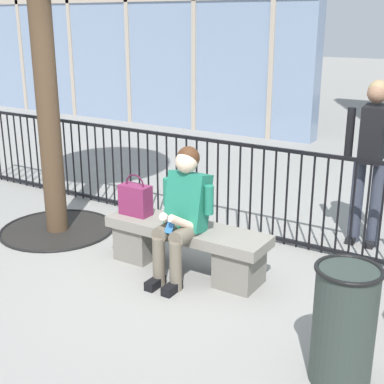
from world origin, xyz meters
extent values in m
plane|color=gray|center=(0.00, 0.00, 0.00)|extent=(60.00, 60.00, 0.00)
cube|color=gray|center=(0.00, 0.00, 0.40)|extent=(1.60, 0.44, 0.10)
cube|color=slate|center=(-0.56, 0.00, 0.17)|extent=(0.36, 0.37, 0.35)
cube|color=slate|center=(0.56, 0.00, 0.17)|extent=(0.36, 0.37, 0.35)
cylinder|color=#6B6051|center=(-0.05, -0.18, 0.47)|extent=(0.15, 0.40, 0.15)
cylinder|color=#6B6051|center=(-0.05, -0.38, 0.23)|extent=(0.11, 0.11, 0.45)
cube|color=black|center=(-0.05, -0.44, 0.04)|extent=(0.09, 0.22, 0.08)
cylinder|color=#6B6051|center=(0.13, -0.18, 0.47)|extent=(0.15, 0.40, 0.15)
cylinder|color=#6B6051|center=(0.13, -0.38, 0.23)|extent=(0.11, 0.11, 0.45)
cube|color=black|center=(0.13, -0.44, 0.04)|extent=(0.09, 0.22, 0.08)
cube|color=#1E7259|center=(0.04, -0.04, 0.71)|extent=(0.36, 0.30, 0.55)
cylinder|color=#1E7259|center=(-0.18, -0.04, 0.76)|extent=(0.08, 0.08, 0.26)
cylinder|color=beige|center=(-0.04, -0.26, 0.59)|extent=(0.16, 0.28, 0.20)
cylinder|color=#1E7259|center=(0.26, -0.04, 0.76)|extent=(0.08, 0.08, 0.26)
cylinder|color=beige|center=(0.12, -0.26, 0.59)|extent=(0.16, 0.28, 0.20)
cube|color=#2D6BB7|center=(0.04, -0.32, 0.57)|extent=(0.07, 0.10, 0.13)
sphere|color=beige|center=(0.04, -0.06, 1.08)|extent=(0.20, 0.20, 0.20)
sphere|color=#472816|center=(0.04, -0.03, 1.11)|extent=(0.20, 0.20, 0.20)
cube|color=#7A234C|center=(-0.58, -0.01, 0.60)|extent=(0.31, 0.16, 0.30)
torus|color=#49152D|center=(-0.58, -0.01, 0.75)|extent=(0.22, 0.02, 0.22)
cylinder|color=#383D4C|center=(1.13, 1.56, 0.45)|extent=(0.13, 0.13, 0.90)
cube|color=black|center=(1.13, 1.52, 0.03)|extent=(0.09, 0.22, 0.06)
cylinder|color=#383D4C|center=(1.33, 1.56, 0.45)|extent=(0.13, 0.13, 0.90)
cube|color=black|center=(1.33, 1.52, 0.03)|extent=(0.09, 0.22, 0.06)
cube|color=black|center=(1.23, 1.56, 1.18)|extent=(0.26, 0.40, 0.56)
cylinder|color=black|center=(1.00, 1.56, 1.16)|extent=(0.08, 0.08, 0.52)
sphere|color=#8E664C|center=(1.23, 1.56, 1.58)|extent=(0.20, 0.20, 0.20)
sphere|color=#997F59|center=(1.23, 1.58, 1.61)|extent=(0.20, 0.20, 0.20)
cylinder|color=black|center=(-3.81, 1.06, 0.52)|extent=(0.02, 0.02, 1.03)
cylinder|color=black|center=(-3.68, 1.06, 0.52)|extent=(0.02, 0.02, 1.03)
cylinder|color=black|center=(-3.54, 1.06, 0.52)|extent=(0.02, 0.02, 1.03)
cylinder|color=black|center=(-3.41, 1.06, 0.52)|extent=(0.02, 0.02, 1.03)
cylinder|color=black|center=(-3.27, 1.06, 0.52)|extent=(0.02, 0.02, 1.03)
cylinder|color=black|center=(-3.13, 1.06, 0.52)|extent=(0.02, 0.02, 1.03)
cylinder|color=black|center=(-3.00, 1.06, 0.52)|extent=(0.02, 0.02, 1.03)
cylinder|color=black|center=(-2.86, 1.06, 0.52)|extent=(0.02, 0.02, 1.03)
cylinder|color=black|center=(-2.72, 1.06, 0.52)|extent=(0.02, 0.02, 1.03)
cylinder|color=black|center=(-2.59, 1.06, 0.52)|extent=(0.02, 0.02, 1.03)
cylinder|color=black|center=(-2.45, 1.06, 0.52)|extent=(0.02, 0.02, 1.03)
cylinder|color=black|center=(-2.32, 1.06, 0.52)|extent=(0.02, 0.02, 1.03)
cylinder|color=black|center=(-2.18, 1.06, 0.52)|extent=(0.02, 0.02, 1.03)
cylinder|color=black|center=(-2.04, 1.06, 0.52)|extent=(0.02, 0.02, 1.03)
cylinder|color=black|center=(-1.91, 1.06, 0.52)|extent=(0.02, 0.02, 1.03)
cylinder|color=black|center=(-1.77, 1.06, 0.52)|extent=(0.02, 0.02, 1.03)
cylinder|color=black|center=(-1.63, 1.06, 0.52)|extent=(0.02, 0.02, 1.03)
cylinder|color=black|center=(-1.50, 1.06, 0.52)|extent=(0.02, 0.02, 1.03)
cylinder|color=black|center=(-1.36, 1.06, 0.52)|extent=(0.02, 0.02, 1.03)
cylinder|color=black|center=(-1.23, 1.06, 0.52)|extent=(0.02, 0.02, 1.03)
cylinder|color=black|center=(-1.09, 1.06, 0.52)|extent=(0.02, 0.02, 1.03)
cylinder|color=black|center=(-0.95, 1.06, 0.52)|extent=(0.02, 0.02, 1.03)
cylinder|color=black|center=(-0.82, 1.06, 0.52)|extent=(0.02, 0.02, 1.03)
cylinder|color=black|center=(-0.68, 1.06, 0.52)|extent=(0.02, 0.02, 1.03)
cylinder|color=black|center=(-0.54, 1.06, 0.52)|extent=(0.02, 0.02, 1.03)
cylinder|color=black|center=(-0.41, 1.06, 0.52)|extent=(0.02, 0.02, 1.03)
cylinder|color=black|center=(-0.27, 1.06, 0.52)|extent=(0.02, 0.02, 1.03)
cylinder|color=black|center=(-0.14, 1.06, 0.52)|extent=(0.02, 0.02, 1.03)
cylinder|color=black|center=(0.00, 1.06, 0.52)|extent=(0.02, 0.02, 1.03)
cylinder|color=black|center=(0.14, 1.06, 0.52)|extent=(0.02, 0.02, 1.03)
cylinder|color=black|center=(0.27, 1.06, 0.52)|extent=(0.02, 0.02, 1.03)
cylinder|color=black|center=(0.41, 1.06, 0.52)|extent=(0.02, 0.02, 1.03)
cylinder|color=black|center=(0.54, 1.06, 0.52)|extent=(0.02, 0.02, 1.03)
cylinder|color=black|center=(0.68, 1.06, 0.52)|extent=(0.02, 0.02, 1.03)
cylinder|color=black|center=(0.82, 1.06, 0.52)|extent=(0.02, 0.02, 1.03)
cylinder|color=black|center=(0.95, 1.06, 0.52)|extent=(0.02, 0.02, 1.03)
cylinder|color=black|center=(1.09, 1.06, 0.52)|extent=(0.02, 0.02, 1.03)
cylinder|color=black|center=(1.23, 1.06, 0.52)|extent=(0.02, 0.02, 1.03)
cylinder|color=black|center=(1.36, 1.06, 0.52)|extent=(0.02, 0.02, 1.03)
cylinder|color=black|center=(1.50, 1.06, 0.52)|extent=(0.02, 0.02, 1.03)
cube|color=black|center=(0.00, 1.06, 0.05)|extent=(8.17, 0.04, 0.04)
cube|color=black|center=(0.00, 1.06, 1.01)|extent=(8.17, 0.04, 0.04)
cylinder|color=black|center=(-1.78, 0.07, 0.01)|extent=(1.25, 1.25, 0.01)
torus|color=black|center=(-1.78, 0.07, 0.01)|extent=(1.28, 1.28, 0.03)
cylinder|color=#4C3826|center=(-1.78, 0.07, 1.70)|extent=(0.24, 0.24, 3.40)
cylinder|color=#2D3833|center=(1.74, -0.83, 0.40)|extent=(0.40, 0.40, 0.80)
torus|color=black|center=(1.74, -0.83, 0.80)|extent=(0.43, 0.43, 0.03)
camera|label=1|loc=(2.52, -3.90, 2.27)|focal=50.32mm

